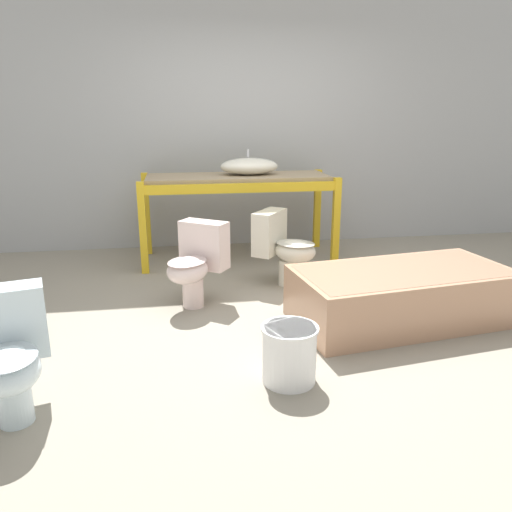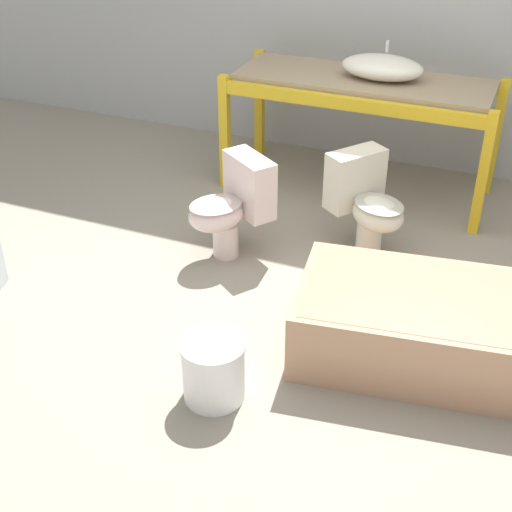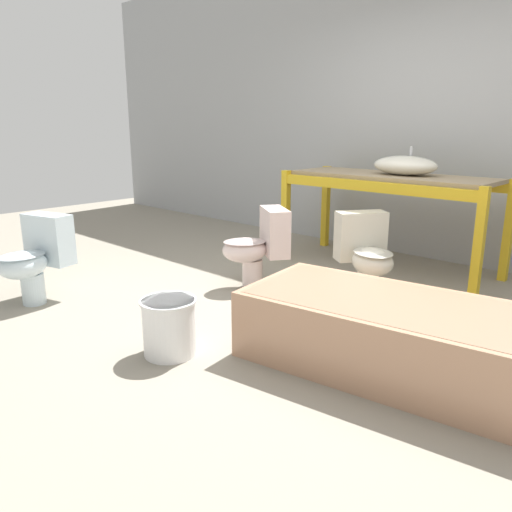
{
  "view_description": "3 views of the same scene",
  "coord_description": "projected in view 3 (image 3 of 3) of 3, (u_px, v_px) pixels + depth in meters",
  "views": [
    {
      "loc": [
        -0.81,
        -3.7,
        1.54
      ],
      "look_at": [
        -0.27,
        -0.33,
        0.54
      ],
      "focal_mm": 35.0,
      "sensor_mm": 36.0,
      "label": 1
    },
    {
      "loc": [
        1.04,
        -3.56,
        2.55
      ],
      "look_at": [
        -0.24,
        -0.48,
        0.46
      ],
      "focal_mm": 50.0,
      "sensor_mm": 36.0,
      "label": 2
    },
    {
      "loc": [
        2.07,
        -2.8,
        1.35
      ],
      "look_at": [
        -0.21,
        -0.36,
        0.46
      ],
      "focal_mm": 35.0,
      "sensor_mm": 36.0,
      "label": 3
    }
  ],
  "objects": [
    {
      "name": "ground_plane",
      "position": [
        310.0,
        312.0,
        3.69
      ],
      "size": [
        12.0,
        12.0,
        0.0
      ],
      "primitive_type": "plane",
      "color": "gray"
    },
    {
      "name": "toilet_far",
      "position": [
        36.0,
        255.0,
        3.82
      ],
      "size": [
        0.47,
        0.61,
        0.67
      ],
      "rotation": [
        0.0,
        0.0,
        0.26
      ],
      "color": "silver",
      "rests_on": "ground_plane"
    },
    {
      "name": "toilet_extra",
      "position": [
        366.0,
        252.0,
        3.92
      ],
      "size": [
        0.64,
        0.6,
        0.67
      ],
      "rotation": [
        0.0,
        0.0,
        0.94
      ],
      "color": "silver",
      "rests_on": "ground_plane"
    },
    {
      "name": "warehouse_wall_rear",
      "position": [
        448.0,
        97.0,
        4.77
      ],
      "size": [
        10.8,
        0.08,
        3.2
      ],
      "color": "#9EA0A3",
      "rests_on": "ground_plane"
    },
    {
      "name": "bathtub_main",
      "position": [
        388.0,
        329.0,
        2.81
      ],
      "size": [
        1.71,
        1.01,
        0.4
      ],
      "rotation": [
        0.0,
        0.0,
        0.14
      ],
      "color": "tan",
      "rests_on": "ground_plane"
    },
    {
      "name": "sink_basin",
      "position": [
        405.0,
        165.0,
        4.51
      ],
      "size": [
        0.6,
        0.35,
        0.25
      ],
      "color": "silver",
      "rests_on": "shelving_rack"
    },
    {
      "name": "toilet_near",
      "position": [
        259.0,
        244.0,
        4.18
      ],
      "size": [
        0.59,
        0.64,
        0.67
      ],
      "rotation": [
        0.0,
        0.0,
        -0.61
      ],
      "color": "silver",
      "rests_on": "ground_plane"
    },
    {
      "name": "shelving_rack",
      "position": [
        390.0,
        188.0,
        4.64
      ],
      "size": [
        2.0,
        0.77,
        0.9
      ],
      "color": "gold",
      "rests_on": "ground_plane"
    },
    {
      "name": "bucket_white",
      "position": [
        169.0,
        326.0,
        2.98
      ],
      "size": [
        0.34,
        0.34,
        0.35
      ],
      "color": "white",
      "rests_on": "ground_plane"
    }
  ]
}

